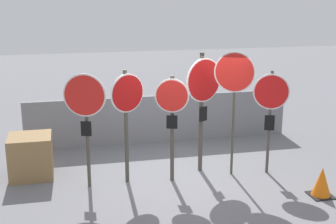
% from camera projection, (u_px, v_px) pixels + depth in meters
% --- Properties ---
extents(ground_plane, '(40.00, 40.00, 0.00)m').
position_uv_depth(ground_plane, '(184.00, 178.00, 9.76)').
color(ground_plane, slate).
extents(fence_back, '(6.73, 0.12, 1.21)m').
position_uv_depth(fence_back, '(160.00, 119.00, 11.90)').
color(fence_back, slate).
rests_on(fence_back, ground).
extents(stop_sign_0, '(0.79, 0.30, 2.29)m').
position_uv_depth(stop_sign_0, '(85.00, 106.00, 8.86)').
color(stop_sign_0, '#474238').
rests_on(stop_sign_0, ground).
extents(stop_sign_1, '(0.69, 0.38, 2.31)m').
position_uv_depth(stop_sign_1, '(127.00, 105.00, 9.12)').
color(stop_sign_1, '#474238').
rests_on(stop_sign_1, ground).
extents(stop_sign_2, '(0.65, 0.24, 2.18)m').
position_uv_depth(stop_sign_2, '(172.00, 110.00, 9.21)').
color(stop_sign_2, '#474238').
rests_on(stop_sign_2, ground).
extents(stop_sign_3, '(0.84, 0.41, 2.56)m').
position_uv_depth(stop_sign_3, '(203.00, 93.00, 9.69)').
color(stop_sign_3, '#474238').
rests_on(stop_sign_3, ground).
extents(stop_sign_4, '(0.75, 0.40, 2.62)m').
position_uv_depth(stop_sign_4, '(234.00, 80.00, 9.39)').
color(stop_sign_4, '#474238').
rests_on(stop_sign_4, ground).
extents(stop_sign_5, '(0.70, 0.31, 2.21)m').
position_uv_depth(stop_sign_5, '(271.00, 101.00, 9.60)').
color(stop_sign_5, '#474238').
rests_on(stop_sign_5, ground).
extents(traffic_cone_0, '(0.44, 0.44, 0.57)m').
position_uv_depth(traffic_cone_0, '(322.00, 182.00, 8.84)').
color(traffic_cone_0, black).
rests_on(traffic_cone_0, ground).
extents(storage_crate, '(0.87, 0.84, 0.89)m').
position_uv_depth(storage_crate, '(31.00, 156.00, 9.72)').
color(storage_crate, olive).
rests_on(storage_crate, ground).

